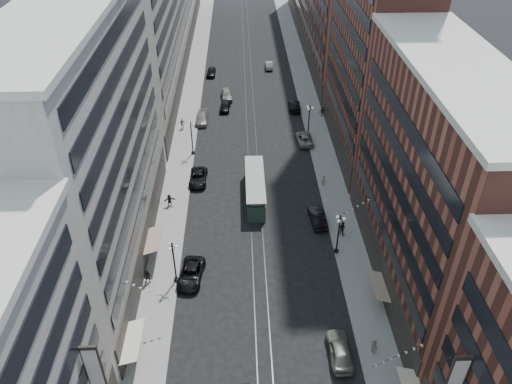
{
  "coord_description": "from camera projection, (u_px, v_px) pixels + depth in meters",
  "views": [
    {
      "loc": [
        -1.78,
        -11.34,
        40.2
      ],
      "look_at": [
        -0.07,
        37.69,
        5.0
      ],
      "focal_mm": 35.0,
      "sensor_mm": 36.0,
      "label": 1
    }
  ],
  "objects": [
    {
      "name": "rail_east",
      "position": [
        254.0,
        110.0,
        89.55
      ],
      "size": [
        0.12,
        180.0,
        0.02
      ],
      "primitive_type": "cube",
      "color": "#2D2D33",
      "rests_on": "ground"
    },
    {
      "name": "car_2",
      "position": [
        191.0,
        274.0,
        55.06
      ],
      "size": [
        3.16,
        5.68,
        1.5
      ],
      "primitive_type": "imported",
      "rotation": [
        0.0,
        0.0,
        -0.13
      ],
      "color": "black",
      "rests_on": "ground"
    },
    {
      "name": "car_extra_0",
      "position": [
        227.0,
        94.0,
        92.92
      ],
      "size": [
        2.37,
        4.98,
        1.64
      ],
      "primitive_type": "imported",
      "rotation": [
        0.0,
        0.0,
        0.09
      ],
      "color": "slate",
      "rests_on": "ground"
    },
    {
      "name": "building_west_mid",
      "position": [
        92.0,
        151.0,
        50.85
      ],
      "size": [
        8.0,
        36.0,
        28.0
      ],
      "primitive_type": "cube",
      "color": "#ACA899",
      "rests_on": "ground"
    },
    {
      "name": "lamppost_sw_far",
      "position": [
        174.0,
        261.0,
        53.36
      ],
      "size": [
        1.03,
        1.14,
        5.52
      ],
      "color": "black",
      "rests_on": "sidewalk_west"
    },
    {
      "name": "pedestrian_5",
      "position": [
        169.0,
        200.0,
        65.77
      ],
      "size": [
        1.62,
        0.89,
        1.68
      ],
      "primitive_type": "imported",
      "rotation": [
        0.0,
        0.0,
        0.3
      ],
      "color": "black",
      "rests_on": "sidewalk_west"
    },
    {
      "name": "car_10",
      "position": [
        317.0,
        217.0,
        63.16
      ],
      "size": [
        2.08,
        4.93,
        1.58
      ],
      "primitive_type": "imported",
      "rotation": [
        0.0,
        0.0,
        3.23
      ],
      "color": "black",
      "rests_on": "ground"
    },
    {
      "name": "ground",
      "position": [
        252.0,
        137.0,
        81.41
      ],
      "size": [
        220.0,
        220.0,
        0.0
      ],
      "primitive_type": "plane",
      "color": "black",
      "rests_on": "ground"
    },
    {
      "name": "lamppost_se_far",
      "position": [
        338.0,
        233.0,
        57.13
      ],
      "size": [
        1.03,
        1.14,
        5.52
      ],
      "color": "black",
      "rests_on": "sidewalk_east"
    },
    {
      "name": "pedestrian_2",
      "position": [
        148.0,
        277.0,
        54.26
      ],
      "size": [
        0.97,
        0.64,
        1.85
      ],
      "primitive_type": "imported",
      "rotation": [
        0.0,
        0.0,
        -0.17
      ],
      "color": "black",
      "rests_on": "sidewalk_west"
    },
    {
      "name": "car_8",
      "position": [
        202.0,
        119.0,
        85.25
      ],
      "size": [
        2.21,
        5.08,
        1.45
      ],
      "primitive_type": "imported",
      "rotation": [
        0.0,
        0.0,
        -0.03
      ],
      "color": "slate",
      "rests_on": "ground"
    },
    {
      "name": "pedestrian_8",
      "position": [
        323.0,
        180.0,
        69.63
      ],
      "size": [
        0.64,
        0.44,
        1.68
      ],
      "primitive_type": "imported",
      "rotation": [
        0.0,
        0.0,
        3.21
      ],
      "color": "#B4A495",
      "rests_on": "sidewalk_east"
    },
    {
      "name": "pedestrian_4",
      "position": [
        374.0,
        346.0,
        46.97
      ],
      "size": [
        0.74,
        1.08,
        1.69
      ],
      "primitive_type": "imported",
      "rotation": [
        0.0,
        0.0,
        1.89
      ],
      "color": "#B1A693",
      "rests_on": "sidewalk_east"
    },
    {
      "name": "pedestrian_6",
      "position": [
        182.0,
        124.0,
        83.01
      ],
      "size": [
        1.16,
        0.73,
        1.83
      ],
      "primitive_type": "imported",
      "rotation": [
        0.0,
        0.0,
        3.38
      ],
      "color": "#AA9B8D",
      "rests_on": "sidewalk_west"
    },
    {
      "name": "car_14",
      "position": [
        269.0,
        65.0,
        105.16
      ],
      "size": [
        1.57,
        4.28,
        1.4
      ],
      "primitive_type": "imported",
      "rotation": [
        0.0,
        0.0,
        3.12
      ],
      "color": "gray",
      "rests_on": "ground"
    },
    {
      "name": "rail_west",
      "position": [
        246.0,
        110.0,
        89.51
      ],
      "size": [
        0.12,
        180.0,
        0.02
      ],
      "primitive_type": "cube",
      "color": "#2D2D33",
      "rests_on": "ground"
    },
    {
      "name": "car_12",
      "position": [
        294.0,
        106.0,
        89.32
      ],
      "size": [
        2.2,
        5.14,
        1.48
      ],
      "primitive_type": "imported",
      "rotation": [
        0.0,
        0.0,
        3.12
      ],
      "color": "black",
      "rests_on": "ground"
    },
    {
      "name": "car_9",
      "position": [
        211.0,
        72.0,
        101.99
      ],
      "size": [
        1.94,
        4.34,
        1.45
      ],
      "primitive_type": "imported",
      "rotation": [
        0.0,
        0.0,
        -0.05
      ],
      "color": "black",
      "rests_on": "ground"
    },
    {
      "name": "building_east_mid",
      "position": [
        433.0,
        188.0,
        48.91
      ],
      "size": [
        8.0,
        30.0,
        24.0
      ],
      "primitive_type": "cube",
      "color": "brown",
      "rests_on": "ground"
    },
    {
      "name": "car_13",
      "position": [
        225.0,
        106.0,
        89.14
      ],
      "size": [
        2.11,
        4.46,
        1.48
      ],
      "primitive_type": "imported",
      "rotation": [
        0.0,
        0.0,
        -0.09
      ],
      "color": "black",
      "rests_on": "ground"
    },
    {
      "name": "building_east_tower",
      "position": [
        379.0,
        12.0,
        66.4
      ],
      "size": [
        8.0,
        26.0,
        42.0
      ],
      "primitive_type": "cube",
      "color": "brown",
      "rests_on": "ground"
    },
    {
      "name": "pedestrian_7",
      "position": [
        342.0,
        228.0,
        60.99
      ],
      "size": [
        1.0,
        0.98,
        1.86
      ],
      "primitive_type": "imported",
      "rotation": [
        0.0,
        0.0,
        2.39
      ],
      "color": "black",
      "rests_on": "sidewalk_east"
    },
    {
      "name": "lamppost_se_mid",
      "position": [
        309.0,
        119.0,
        79.87
      ],
      "size": [
        1.03,
        1.14,
        5.52
      ],
      "color": "black",
      "rests_on": "sidewalk_east"
    },
    {
      "name": "car_4",
      "position": [
        340.0,
        350.0,
        46.75
      ],
      "size": [
        2.1,
        5.15,
        1.75
      ],
      "primitive_type": "imported",
      "rotation": [
        0.0,
        0.0,
        3.15
      ],
      "color": "#656359",
      "rests_on": "ground"
    },
    {
      "name": "sidewalk_east",
      "position": [
        311.0,
        109.0,
        89.8
      ],
      "size": [
        4.0,
        180.0,
        0.15
      ],
      "primitive_type": "cube",
      "color": "gray",
      "rests_on": "ground"
    },
    {
      "name": "sidewalk_west",
      "position": [
        189.0,
        111.0,
        89.18
      ],
      "size": [
        4.0,
        180.0,
        0.15
      ],
      "primitive_type": "cube",
      "color": "gray",
      "rests_on": "ground"
    },
    {
      "name": "pedestrian_9",
      "position": [
        322.0,
        112.0,
        86.6
      ],
      "size": [
        1.25,
        0.6,
        1.87
      ],
      "primitive_type": "imported",
      "rotation": [
        0.0,
        0.0,
        0.09
      ],
      "color": "black",
      "rests_on": "sidewalk_east"
    },
    {
      "name": "lamppost_sw_mid",
      "position": [
        192.0,
        137.0,
        75.29
      ],
      "size": [
        1.03,
        1.14,
        5.52
      ],
      "color": "black",
      "rests_on": "sidewalk_west"
    },
    {
      "name": "car_11",
      "position": [
        304.0,
        138.0,
        79.69
      ],
      "size": [
        2.68,
        5.33,
        1.45
      ],
      "primitive_type": "imported",
      "rotation": [
        0.0,
        0.0,
        3.2
      ],
      "color": "gray",
      "rests_on": "ground"
    },
    {
      "name": "streetcar",
      "position": [
        255.0,
        189.0,
        67.13
      ],
      "size": [
        2.51,
        11.32,
        3.13
      ],
      "color": "#273E2F",
      "rests_on": "ground"
    },
    {
      "name": "car_7",
      "position": [
        198.0,
        178.0,
        70.58
      ],
      "size": [
        2.5,
        5.21,
        1.43
      ],
      "primitive_type": "imported",
      "rotation": [
        0.0,
        0.0,
        -0.02
      ],
      "color": "black",
      "rests_on": "ground"
    }
  ]
}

